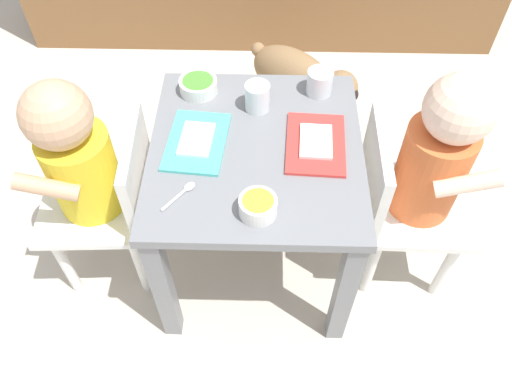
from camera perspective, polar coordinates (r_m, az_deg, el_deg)
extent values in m
plane|color=beige|center=(1.56, 0.00, -7.08)|extent=(7.00, 7.00, 0.00)
cube|color=slate|center=(1.19, 0.00, 4.61)|extent=(0.50, 0.53, 0.03)
cube|color=slate|center=(1.27, -10.35, -10.56)|extent=(0.04, 0.04, 0.45)
cube|color=slate|center=(1.26, 9.89, -11.00)|extent=(0.04, 0.04, 0.45)
cube|color=slate|center=(1.55, -7.95, 5.08)|extent=(0.04, 0.04, 0.45)
cube|color=slate|center=(1.54, 8.41, 4.79)|extent=(0.04, 0.04, 0.45)
cube|color=white|center=(1.39, -17.50, -1.15)|extent=(0.29, 0.29, 0.02)
cube|color=white|center=(1.27, -13.23, 2.18)|extent=(0.04, 0.27, 0.22)
cylinder|color=yellow|center=(1.30, -18.77, 2.16)|extent=(0.17, 0.17, 0.23)
sphere|color=tan|center=(1.18, -21.51, 8.01)|extent=(0.16, 0.16, 0.16)
cylinder|color=white|center=(1.59, -19.15, -1.44)|extent=(0.03, 0.03, 0.26)
cylinder|color=white|center=(1.48, -20.59, -7.60)|extent=(0.03, 0.03, 0.26)
cylinder|color=white|center=(1.54, -12.06, -1.37)|extent=(0.03, 0.03, 0.26)
cylinder|color=white|center=(1.43, -12.95, -7.76)|extent=(0.03, 0.03, 0.26)
cylinder|color=tan|center=(1.34, -20.66, 6.74)|extent=(0.15, 0.05, 0.09)
cylinder|color=tan|center=(1.22, -22.43, 0.51)|extent=(0.15, 0.05, 0.09)
cube|color=white|center=(1.39, 17.53, -1.39)|extent=(0.29, 0.29, 0.02)
cube|color=white|center=(1.27, 13.24, 2.05)|extent=(0.03, 0.27, 0.22)
cylinder|color=#D86633|center=(1.29, 18.96, 2.29)|extent=(0.16, 0.16, 0.25)
sphere|color=beige|center=(1.16, 21.93, 8.65)|extent=(0.16, 0.16, 0.16)
cylinder|color=white|center=(1.48, 20.56, -7.92)|extent=(0.03, 0.03, 0.26)
cylinder|color=white|center=(1.58, 19.28, -1.72)|extent=(0.03, 0.03, 0.26)
cylinder|color=white|center=(1.42, 12.86, -7.93)|extent=(0.03, 0.03, 0.26)
cylinder|color=white|center=(1.54, 12.15, -1.51)|extent=(0.03, 0.03, 0.26)
cylinder|color=beige|center=(1.20, 22.65, 0.86)|extent=(0.15, 0.04, 0.09)
cylinder|color=beige|center=(1.32, 21.06, 6.99)|extent=(0.15, 0.04, 0.09)
ellipsoid|color=olive|center=(1.82, 4.19, 12.82)|extent=(0.36, 0.33, 0.19)
sphere|color=olive|center=(1.71, 9.45, 11.45)|extent=(0.11, 0.11, 0.11)
sphere|color=black|center=(1.70, 10.57, 10.73)|extent=(0.05, 0.05, 0.05)
torus|color=green|center=(1.73, 8.47, 11.55)|extent=(0.08, 0.09, 0.10)
sphere|color=olive|center=(1.87, 0.25, 15.70)|extent=(0.05, 0.05, 0.05)
cylinder|color=olive|center=(1.84, 5.34, 7.52)|extent=(0.04, 0.04, 0.12)
cylinder|color=olive|center=(1.90, 7.04, 9.02)|extent=(0.04, 0.04, 0.12)
cylinder|color=olive|center=(1.92, 0.88, 9.96)|extent=(0.04, 0.04, 0.12)
cylinder|color=olive|center=(1.98, 2.64, 11.34)|extent=(0.04, 0.04, 0.12)
cube|color=#4CC6BC|center=(1.20, -6.66, 5.63)|extent=(0.15, 0.21, 0.01)
cube|color=white|center=(1.19, -6.70, 5.90)|extent=(0.08, 0.12, 0.01)
cube|color=red|center=(1.19, 6.71, 5.40)|extent=(0.15, 0.20, 0.01)
cube|color=white|center=(1.19, 6.75, 5.67)|extent=(0.08, 0.11, 0.01)
cylinder|color=white|center=(1.26, 0.29, 10.62)|extent=(0.06, 0.06, 0.07)
cylinder|color=silver|center=(1.27, 0.29, 9.99)|extent=(0.05, 0.05, 0.03)
cylinder|color=white|center=(1.32, 7.15, 12.13)|extent=(0.07, 0.07, 0.06)
cylinder|color=silver|center=(1.33, 7.08, 11.62)|extent=(0.06, 0.06, 0.03)
cylinder|color=white|center=(1.33, -6.49, 11.75)|extent=(0.10, 0.10, 0.04)
cylinder|color=#4C8C33|center=(1.32, -6.54, 12.25)|extent=(0.08, 0.08, 0.01)
cylinder|color=white|center=(1.05, 0.22, -1.64)|extent=(0.08, 0.08, 0.04)
cylinder|color=gold|center=(1.03, 0.22, -1.05)|extent=(0.07, 0.07, 0.01)
cylinder|color=silver|center=(1.09, -9.19, -0.86)|extent=(0.05, 0.06, 0.01)
ellipsoid|color=silver|center=(1.11, -7.48, 0.63)|extent=(0.03, 0.03, 0.01)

